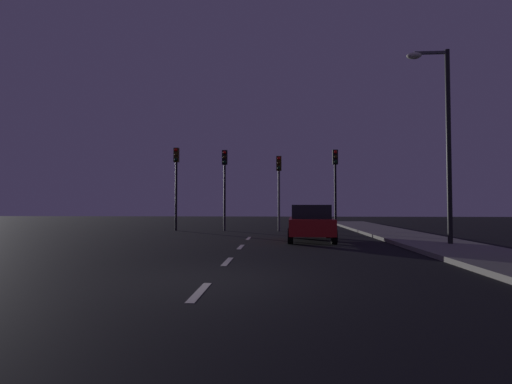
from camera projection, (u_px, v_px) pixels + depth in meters
The scene contains 12 objects.
ground_plane at pixel (242, 245), 15.13m from camera, with size 80.00×80.00×0.00m, color black.
sidewalk_curb_right at pixel (438, 245), 14.70m from camera, with size 3.00×40.00×0.15m, color gray.
lane_stripe_nearest at pixel (200, 292), 6.95m from camera, with size 0.16×1.60×0.01m, color silver.
lane_stripe_second at pixel (227, 261), 10.74m from camera, with size 0.16×1.60×0.01m, color silver.
lane_stripe_third at pixel (241, 247), 14.53m from camera, with size 0.16×1.60×0.01m, color silver.
lane_stripe_fourth at pixel (249, 238), 18.33m from camera, with size 0.16×1.60×0.01m, color silver.
traffic_signal_far_left at pixel (176, 173), 24.14m from camera, with size 0.32×0.38×5.18m.
traffic_signal_center_left at pixel (225, 174), 23.96m from camera, with size 0.32×0.38×5.01m.
traffic_signal_center_right at pixel (279, 178), 23.75m from camera, with size 0.32×0.38×4.61m.
traffic_signal_far_right at pixel (335, 174), 23.56m from camera, with size 0.32×0.38×4.98m.
car_stopped_ahead at pixel (311, 223), 17.08m from camera, with size 2.12×4.18×1.59m.
street_lamp_right at pixel (442, 129), 14.49m from camera, with size 1.59×0.36×7.45m.
Camera 1 is at (1.43, -8.14, 1.56)m, focal length 27.10 mm.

